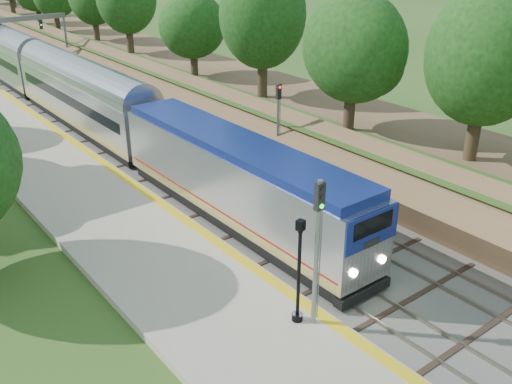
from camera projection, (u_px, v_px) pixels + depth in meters
trackbed at (14, 68)px, 63.46m from camera, size 9.50×170.00×0.28m
platform at (141, 244)px, 27.85m from camera, size 6.40×68.00×0.38m
yellow_stripe at (190, 223)px, 29.36m from camera, size 0.55×68.00×0.01m
embankment at (84, 43)px, 67.32m from camera, size 10.64×170.00×11.70m
signal_gantry at (26, 30)px, 58.14m from camera, size 8.40×0.38×6.20m
train at (5, 58)px, 57.91m from camera, size 3.01×100.10×4.42m
lamppost_far at (299, 278)px, 21.30m from camera, size 0.43×0.43×4.36m
signal_platform at (317, 239)px, 20.45m from camera, size 0.35×0.28×6.00m
signal_farside at (278, 118)px, 35.09m from camera, size 0.31×0.25×5.68m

